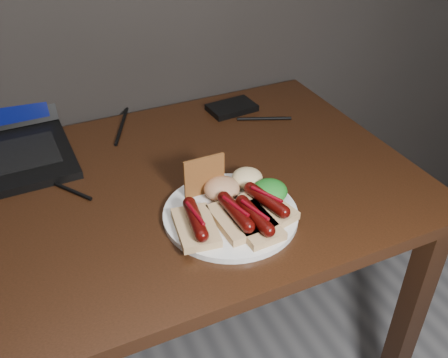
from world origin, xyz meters
TOP-DOWN VIEW (x-y plane):
  - desk at (0.00, 1.38)m, footprint 1.40×0.70m
  - hard_drive at (0.44, 1.63)m, footprint 0.13×0.09m
  - desk_cables at (0.00, 1.55)m, footprint 1.08×0.39m
  - plate at (0.24, 1.23)m, footprint 0.32×0.32m
  - bread_sausage_left at (0.16, 1.21)m, footprint 0.09×0.12m
  - bread_sausage_center at (0.24, 1.19)m, footprint 0.07×0.12m
  - bread_sausage_right at (0.31, 1.20)m, footprint 0.09×0.13m
  - bread_sausage_extra at (0.26, 1.17)m, footprint 0.08×0.12m
  - crispbread at (0.22, 1.31)m, footprint 0.08×0.01m
  - salad_greens at (0.33, 1.23)m, footprint 0.07×0.07m
  - salsa_mound at (0.25, 1.28)m, footprint 0.07×0.07m
  - coleslaw_mound at (0.31, 1.29)m, footprint 0.06×0.06m

SIDE VIEW (x-z plane):
  - desk at x=0.00m, z-range 0.29..1.04m
  - desk_cables at x=0.00m, z-range 0.75..0.76m
  - plate at x=0.24m, z-range 0.75..0.76m
  - hard_drive at x=0.44m, z-range 0.75..0.77m
  - bread_sausage_left at x=0.16m, z-range 0.76..0.80m
  - bread_sausage_center at x=0.24m, z-range 0.76..0.80m
  - bread_sausage_right at x=0.31m, z-range 0.76..0.80m
  - bread_sausage_extra at x=0.26m, z-range 0.76..0.80m
  - coleslaw_mound at x=0.31m, z-range 0.76..0.80m
  - salad_greens at x=0.33m, z-range 0.76..0.80m
  - salsa_mound at x=0.25m, z-range 0.76..0.80m
  - crispbread at x=0.22m, z-range 0.76..0.85m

